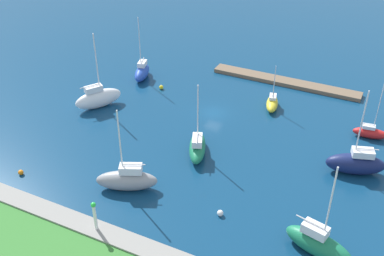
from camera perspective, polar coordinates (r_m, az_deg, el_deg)
water at (r=74.66m, az=2.62°, el=1.89°), size 160.00×160.00×0.00m
pier_dock at (r=85.08m, az=11.33°, el=5.57°), size 26.51×2.75×0.67m
breakwater at (r=53.44m, az=-11.04°, el=-12.62°), size 65.88×2.50×1.21m
harbor_beacon at (r=51.81m, az=-11.84°, el=-10.26°), size 0.56×0.56×3.73m
sailboat_green_outer_mooring at (r=64.34m, az=0.66°, el=-2.28°), size 4.88×7.62×10.57m
sailboat_red_by_breakwater at (r=72.86m, az=21.00°, el=-0.51°), size 5.17×2.30×9.33m
sailboat_blue_center_basin at (r=85.35m, az=-6.14°, el=6.85°), size 3.70×6.37×11.58m
sailboat_yellow_west_end at (r=76.52m, az=9.78°, el=3.01°), size 3.01×5.40×7.61m
sailboat_gray_along_channel at (r=58.74m, az=-7.95°, el=-6.25°), size 7.96×5.36×11.45m
sailboat_white_inner_mooring at (r=76.88m, az=-11.42°, el=3.64°), size 5.98×7.79×12.52m
sailboat_navy_far_north at (r=64.42m, az=19.43°, el=-4.06°), size 8.10×4.99×12.14m
sailboat_green_lone_north at (r=52.17m, az=15.16°, el=-13.43°), size 7.89×4.16×11.64m
mooring_buoy_orange at (r=65.14m, az=-20.22°, el=-5.12°), size 0.70×0.70×0.70m
mooring_buoy_yellow at (r=81.66m, az=-3.79°, el=5.00°), size 0.74×0.74×0.74m
mooring_buoy_white at (r=55.34m, az=3.47°, el=-10.35°), size 0.74×0.74×0.74m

